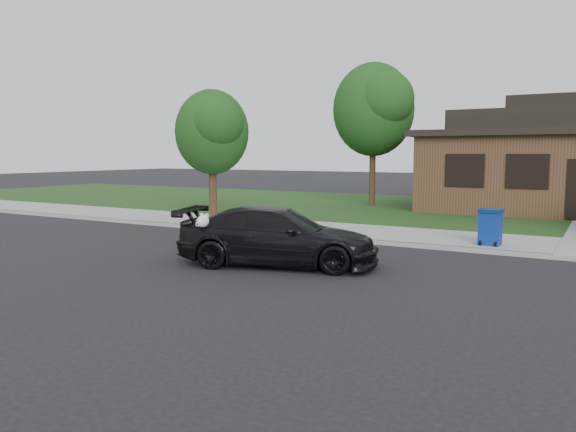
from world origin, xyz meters
The scene contains 8 objects.
ground centered at (0.00, 0.00, 0.00)m, with size 120.00×120.00×0.00m, color black.
sidewalk centered at (0.00, 5.00, 0.06)m, with size 60.00×3.00×0.12m, color gray.
curb centered at (0.00, 3.50, 0.06)m, with size 60.00×0.12×0.12m, color gray.
lawn centered at (0.00, 13.00, 0.07)m, with size 60.00×13.00×0.13m, color #193814.
sedan centered at (-1.51, -0.30, 0.64)m, with size 4.76×2.99×1.28m.
recycling_bin centered at (2.19, 4.20, 0.59)m, with size 0.57×0.61×0.93m.
tree_0 centered at (-4.34, 12.88, 4.48)m, with size 3.78×3.60×6.34m.
tree_2 centered at (-7.38, 5.11, 3.27)m, with size 2.73×2.60×4.59m.
Camera 1 is at (4.81, -10.82, 2.47)m, focal length 35.00 mm.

